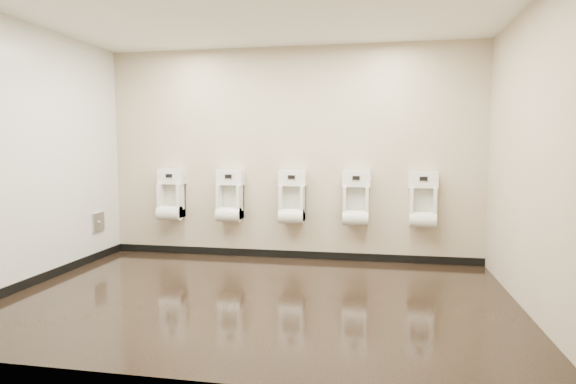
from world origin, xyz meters
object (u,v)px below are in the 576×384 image
Objects in this scene: urinal_0 at (171,198)px; urinal_3 at (356,202)px; urinal_1 at (230,200)px; urinal_4 at (423,204)px; access_panel at (98,222)px; urinal_2 at (292,201)px.

urinal_0 is 1.00× the size of urinal_3.
urinal_4 is (2.51, 0.00, 0.00)m from urinal_1.
urinal_4 is (4.19, 0.43, 0.29)m from access_panel.
urinal_2 is 1.00× the size of urinal_3.
urinal_1 and urinal_2 have the same top height.
urinal_1 is at bearing 180.00° from urinal_3.
urinal_0 is at bearing 180.00° from urinal_2.
urinal_0 is 3.35m from urinal_4.
urinal_3 is at bearing 0.00° from urinal_0.
access_panel is 0.99m from urinal_0.
urinal_0 and urinal_2 have the same top height.
urinal_3 is 1.00× the size of urinal_4.
urinal_1 is at bearing 180.00° from urinal_4.
urinal_0 and urinal_4 have the same top height.
urinal_0 is at bearing 180.00° from urinal_3.
urinal_0 is at bearing 26.88° from access_panel.
access_panel is 0.36× the size of urinal_1.
urinal_1 and urinal_4 have the same top height.
urinal_0 is 1.00× the size of urinal_4.
urinal_2 is 0.83m from urinal_3.
urinal_1 is 1.00× the size of urinal_3.
urinal_3 is (3.37, 0.43, 0.29)m from access_panel.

